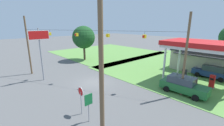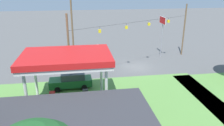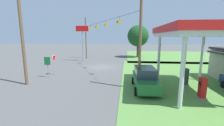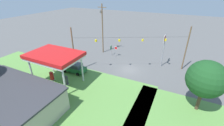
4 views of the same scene
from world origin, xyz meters
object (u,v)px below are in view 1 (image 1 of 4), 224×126
Objects in this scene: fuel_pump_near at (184,75)px; utility_pole_main at (101,45)px; stop_sign_roadside at (81,95)px; tree_west_verge at (84,37)px; car_at_pumps_front at (183,85)px; stop_sign_overhead at (40,43)px; fuel_pump_far at (212,82)px; route_sign at (88,102)px; gas_station_canopy at (202,46)px; car_at_pumps_rear at (212,72)px.

fuel_pump_near is 0.14× the size of utility_pole_main.
utility_pole_main is at bearing 167.23° from stop_sign_roadside.
tree_west_verge is at bearing 150.21° from utility_pole_main.
stop_sign_overhead reaches higher than car_at_pumps_front.
fuel_pump_far is 0.23× the size of stop_sign_overhead.
stop_sign_roadside is (-4.19, -10.53, 0.83)m from car_at_pumps_front.
stop_sign_roadside is 1.04× the size of route_sign.
car_at_pumps_front is 12.72m from utility_pole_main.
fuel_pump_far is 16.64m from utility_pole_main.
utility_pole_main is (1.41, -15.50, 5.74)m from fuel_pump_near.
utility_pole_main is (-1.90, -15.50, 5.74)m from fuel_pump_far.
fuel_pump_near is at bearing -179.95° from gas_station_canopy.
car_at_pumps_rear is (0.70, 8.10, -0.02)m from car_at_pumps_front.
gas_station_canopy is 1.19× the size of stop_sign_overhead.
fuel_pump_near is 0.33× the size of car_at_pumps_front.
route_sign reaches higher than car_at_pumps_front.
fuel_pump_near is 20.67m from tree_west_verge.
fuel_pump_far is at bearing 72.59° from route_sign.
utility_pole_main reaches higher than gas_station_canopy.
gas_station_canopy is 5.76m from car_at_pumps_rear.
tree_west_verge reaches higher than route_sign.
fuel_pump_near is at bearing 84.91° from route_sign.
route_sign is at bearing 174.32° from stop_sign_roadside.
gas_station_canopy is at bearing 86.26° from car_at_pumps_front.
stop_sign_overhead is (-15.58, -18.18, 4.22)m from car_at_pumps_rear.
car_at_pumps_front is 8.13m from car_at_pumps_rear.
route_sign is (-2.84, -10.66, 0.72)m from car_at_pumps_front.
stop_sign_roadside is at bearing 167.23° from utility_pole_main.
car_at_pumps_front is 2.01× the size of stop_sign_roadside.
stop_sign_overhead is 14.87m from utility_pole_main.
fuel_pump_near is at bearing 46.64° from stop_sign_overhead.
car_at_pumps_rear is 0.66× the size of tree_west_verge.
tree_west_verge is (-21.40, 12.25, -1.65)m from utility_pole_main.
gas_station_canopy is at bearing 78.62° from route_sign.
fuel_pump_far is 22.28m from stop_sign_overhead.
stop_sign_roadside is 0.21× the size of utility_pole_main.
stop_sign_overhead is 2.96× the size of route_sign.
stop_sign_overhead is at bearing -136.69° from gas_station_canopy.
car_at_pumps_rear is at bearing 104.82° from fuel_pump_far.
car_at_pumps_rear is at bearing 18.17° from tree_west_verge.
stop_sign_overhead is at bearing -58.58° from tree_west_verge.
stop_sign_roadside is 0.34× the size of tree_west_verge.
car_at_pumps_front is (-1.77, -4.05, 0.20)m from fuel_pump_far.
car_at_pumps_front is 18.46m from stop_sign_overhead.
stop_sign_roadside reaches higher than route_sign.
car_at_pumps_front is (1.53, -4.05, 0.20)m from fuel_pump_near.
route_sign is at bearing 163.85° from utility_pole_main.
fuel_pump_near is 16.59m from utility_pole_main.
car_at_pumps_front is at bearing -111.69° from stop_sign_roadside.
car_at_pumps_front is 2.09× the size of route_sign.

